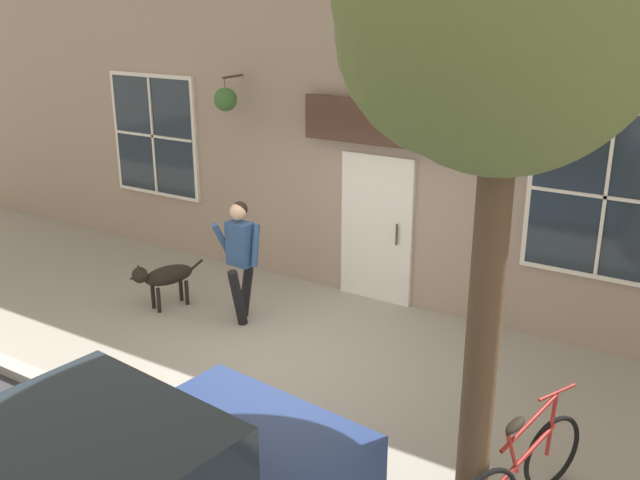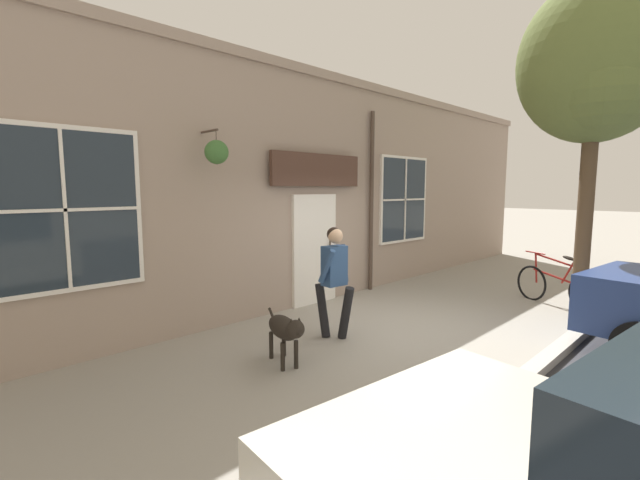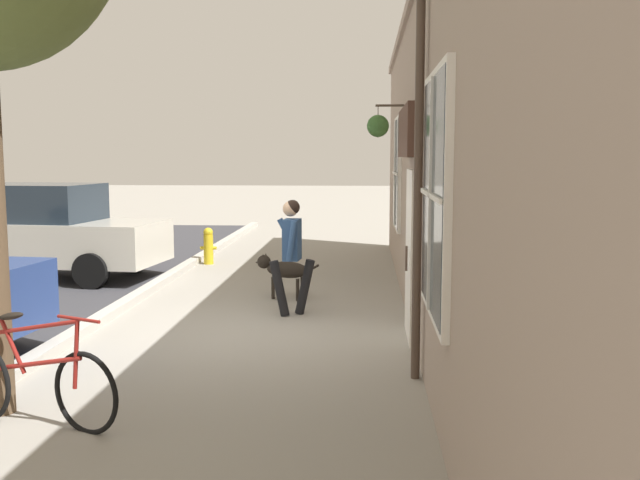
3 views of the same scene
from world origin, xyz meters
The scene contains 5 objects.
ground_plane centered at (0.00, 0.00, 0.00)m, with size 90.00×90.00×0.00m, color gray.
storefront_facade centered at (-2.34, -0.02, 2.21)m, with size 0.95×18.00×4.41m.
pedestrian_walking centered at (-0.56, -1.08, 0.99)m, with size 0.65×0.58×1.66m.
dog_on_leash centered at (-0.31, -2.25, 0.47)m, with size 1.08×0.51×0.71m.
leaning_bicycle centered at (1.19, 3.23, 0.38)m, with size 1.67×0.57×1.00m.
Camera 1 is at (6.26, 4.47, 4.11)m, focal length 40.00 mm.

